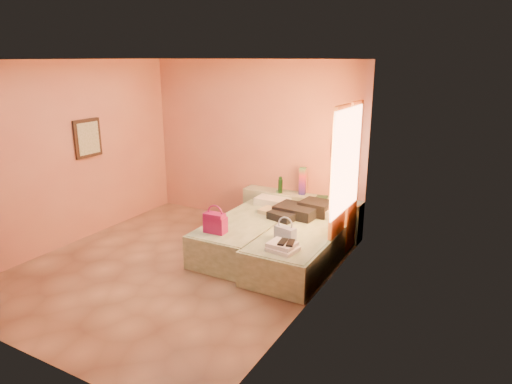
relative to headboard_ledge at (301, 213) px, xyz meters
The scene contains 16 objects.
ground 2.34m from the headboard_ledge, 114.90° to the right, with size 4.50×4.50×0.00m, color tan.
room_walls 2.25m from the headboard_ledge, 116.65° to the right, with size 4.02×4.51×2.81m.
headboard_ledge is the anchor object (origin of this frame).
bed_left 1.15m from the headboard_ledge, 109.16° to the right, with size 0.90×2.00×0.50m, color beige.
bed_right 1.29m from the headboard_ledge, 65.86° to the right, with size 0.90×2.00×0.50m, color beige.
water_bottle 0.58m from the headboard_ledge, 168.10° to the right, with size 0.07×0.07×0.27m, color #153B1A.
rainbow_box 0.55m from the headboard_ledge, 83.95° to the left, with size 0.10×0.10×0.45m, color #9E135D.
small_dish 0.51m from the headboard_ledge, behind, with size 0.11×0.11×0.03m, color #519566.
green_book 0.50m from the headboard_ledge, ahead, with size 0.17×0.12×0.03m, color #264830.
flower_vase 0.83m from the headboard_ledge, ahead, with size 0.19×0.19×0.25m, color silver.
magenta_handbag 1.87m from the headboard_ledge, 106.19° to the right, with size 0.30×0.17×0.28m, color #9E135D.
khaki_garment 0.72m from the headboard_ledge, 106.73° to the right, with size 0.36×0.29×0.06m, color #C6BB7F.
clothes_pile 0.70m from the headboard_ledge, 67.57° to the right, with size 0.68×0.68×0.20m, color black.
blue_handbag 1.64m from the headboard_ledge, 73.85° to the right, with size 0.29×0.12×0.19m, color #4569A7.
towel_stack 1.98m from the headboard_ledge, 73.00° to the right, with size 0.35×0.30×0.10m, color white.
sandal_pair 1.98m from the headboard_ledge, 71.82° to the right, with size 0.16×0.22×0.02m, color black.
Camera 1 is at (3.81, -4.54, 2.83)m, focal length 32.00 mm.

